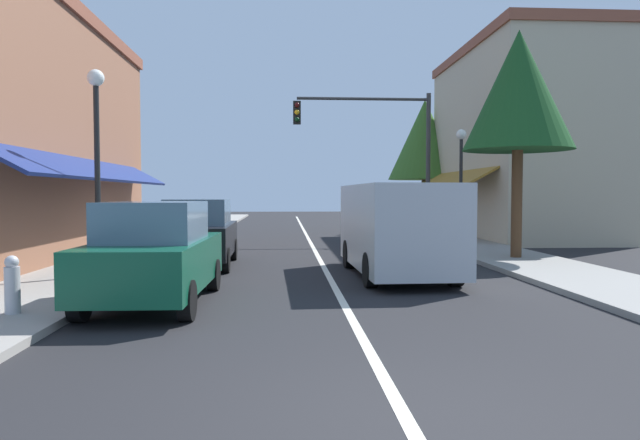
# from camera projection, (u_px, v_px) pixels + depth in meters

# --- Properties ---
(ground_plane) EXTENTS (80.00, 80.00, 0.00)m
(ground_plane) POSITION_uv_depth(u_px,v_px,m) (310.00, 242.00, 22.55)
(ground_plane) COLOR black
(sidewalk_left) EXTENTS (2.60, 56.00, 0.12)m
(sidewalk_left) POSITION_uv_depth(u_px,v_px,m) (170.00, 241.00, 22.20)
(sidewalk_left) COLOR gray
(sidewalk_left) RESTS_ON ground
(sidewalk_right) EXTENTS (2.60, 56.00, 0.12)m
(sidewalk_right) POSITION_uv_depth(u_px,v_px,m) (447.00, 240.00, 22.89)
(sidewalk_right) COLOR gray
(sidewalk_right) RESTS_ON ground
(lane_center_stripe) EXTENTS (0.14, 52.00, 0.01)m
(lane_center_stripe) POSITION_uv_depth(u_px,v_px,m) (310.00, 242.00, 22.55)
(lane_center_stripe) COLOR silver
(lane_center_stripe) RESTS_ON ground
(storefront_right_block) EXTENTS (6.17, 10.20, 8.31)m
(storefront_right_block) POSITION_uv_depth(u_px,v_px,m) (518.00, 143.00, 24.93)
(storefront_right_block) COLOR #BCAD8E
(storefront_right_block) RESTS_ON ground
(parked_car_nearest_left) EXTENTS (1.85, 4.14, 1.77)m
(parked_car_nearest_left) POSITION_uv_depth(u_px,v_px,m) (155.00, 254.00, 9.75)
(parked_car_nearest_left) COLOR #0F4C33
(parked_car_nearest_left) RESTS_ON ground
(parked_car_second_left) EXTENTS (1.85, 4.13, 1.77)m
(parked_car_second_left) POSITION_uv_depth(u_px,v_px,m) (199.00, 233.00, 14.93)
(parked_car_second_left) COLOR black
(parked_car_second_left) RESTS_ON ground
(van_in_lane) EXTENTS (2.11, 5.23, 2.12)m
(van_in_lane) POSITION_uv_depth(u_px,v_px,m) (396.00, 227.00, 13.18)
(van_in_lane) COLOR #B2B7BC
(van_in_lane) RESTS_ON ground
(traffic_signal_mast_arm) EXTENTS (5.56, 0.50, 5.96)m
(traffic_signal_mast_arm) POSITION_uv_depth(u_px,v_px,m) (382.00, 140.00, 22.82)
(traffic_signal_mast_arm) COLOR #333333
(traffic_signal_mast_arm) RESTS_ON ground
(street_lamp_left_near) EXTENTS (0.36, 0.36, 4.58)m
(street_lamp_left_near) POSITION_uv_depth(u_px,v_px,m) (97.00, 138.00, 12.30)
(street_lamp_left_near) COLOR black
(street_lamp_left_near) RESTS_ON ground
(street_lamp_right_mid) EXTENTS (0.36, 0.36, 4.18)m
(street_lamp_right_mid) POSITION_uv_depth(u_px,v_px,m) (461.00, 167.00, 20.01)
(street_lamp_right_mid) COLOR black
(street_lamp_right_mid) RESTS_ON ground
(tree_right_near) EXTENTS (3.04, 3.04, 6.48)m
(tree_right_near) POSITION_uv_depth(u_px,v_px,m) (518.00, 91.00, 15.90)
(tree_right_near) COLOR #4C331E
(tree_right_near) RESTS_ON ground
(tree_right_far) EXTENTS (3.82, 3.82, 6.88)m
(tree_right_far) POSITION_uv_depth(u_px,v_px,m) (425.00, 140.00, 30.00)
(tree_right_far) COLOR #4C331E
(tree_right_far) RESTS_ON ground
(fire_hydrant) EXTENTS (0.22, 0.22, 0.87)m
(fire_hydrant) POSITION_uv_depth(u_px,v_px,m) (12.00, 285.00, 8.47)
(fire_hydrant) COLOR #B2B2B7
(fire_hydrant) RESTS_ON ground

